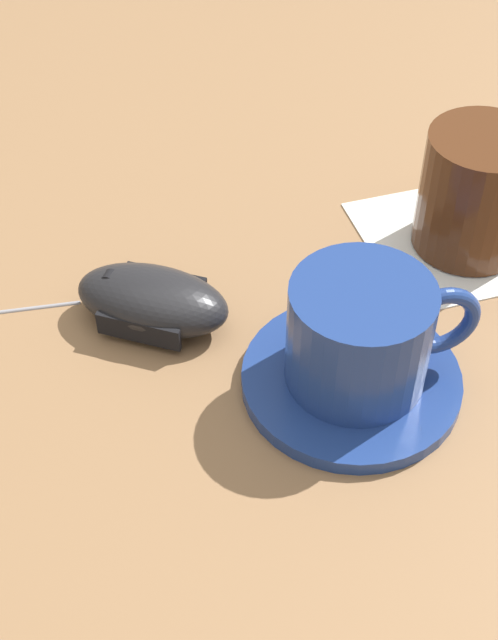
# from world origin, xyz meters

# --- Properties ---
(ground_plane) EXTENTS (3.00, 3.00, 0.00)m
(ground_plane) POSITION_xyz_m (0.00, 0.00, 0.00)
(ground_plane) COLOR olive
(saucer) EXTENTS (0.14, 0.14, 0.01)m
(saucer) POSITION_xyz_m (0.03, -0.00, 0.01)
(saucer) COLOR navy
(saucer) RESTS_ON ground
(coffee_cup) EXTENTS (0.12, 0.09, 0.07)m
(coffee_cup) POSITION_xyz_m (0.03, 0.00, 0.05)
(coffee_cup) COLOR navy
(coffee_cup) RESTS_ON saucer
(computer_mouse) EXTENTS (0.12, 0.11, 0.04)m
(computer_mouse) POSITION_xyz_m (0.13, -0.10, 0.02)
(computer_mouse) COLOR black
(computer_mouse) RESTS_ON ground
(napkin_under_glass) EXTENTS (0.14, 0.14, 0.00)m
(napkin_under_glass) POSITION_xyz_m (-0.11, -0.10, 0.00)
(napkin_under_glass) COLOR silver
(napkin_under_glass) RESTS_ON ground
(drinking_glass) EXTENTS (0.08, 0.08, 0.09)m
(drinking_glass) POSITION_xyz_m (-0.11, -0.09, 0.05)
(drinking_glass) COLOR #4C2814
(drinking_glass) RESTS_ON napkin_under_glass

